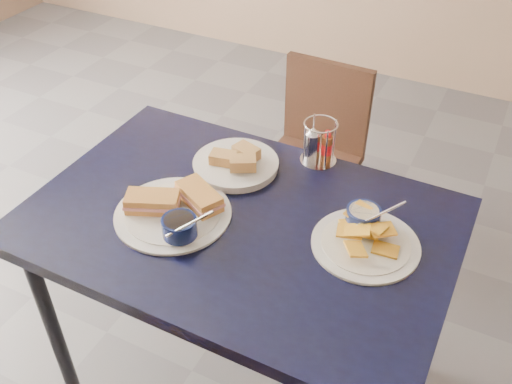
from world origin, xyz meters
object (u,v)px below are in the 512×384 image
at_px(dining_table, 240,237).
at_px(plantain_plate, 365,234).
at_px(sandwich_plate, 175,209).
at_px(bread_basket, 236,163).
at_px(chair_far, 316,143).
at_px(condiment_caddy, 318,145).

height_order(dining_table, plantain_plate, plantain_plate).
relative_size(dining_table, sandwich_plate, 3.53).
xyz_separation_m(sandwich_plate, bread_basket, (0.04, 0.26, -0.00)).
xyz_separation_m(chair_far, sandwich_plate, (-0.05, -0.93, 0.33)).
distance_m(chair_far, sandwich_plate, 0.99).
bearing_deg(dining_table, chair_far, 96.80).
xyz_separation_m(sandwich_plate, condiment_caddy, (0.24, 0.41, 0.03)).
distance_m(dining_table, bread_basket, 0.24).
height_order(chair_far, plantain_plate, plantain_plate).
height_order(chair_far, sandwich_plate, sandwich_plate).
relative_size(sandwich_plate, plantain_plate, 1.17).
height_order(sandwich_plate, bread_basket, sandwich_plate).
distance_m(chair_far, bread_basket, 0.75).
height_order(dining_table, bread_basket, bread_basket).
distance_m(dining_table, condiment_caddy, 0.37).
xyz_separation_m(plantain_plate, condiment_caddy, (-0.24, 0.27, 0.04)).
relative_size(chair_far, sandwich_plate, 2.39).
bearing_deg(condiment_caddy, bread_basket, -143.65).
distance_m(sandwich_plate, condiment_caddy, 0.47).
xyz_separation_m(chair_far, bread_basket, (-0.01, -0.67, 0.33)).
relative_size(dining_table, plantain_plate, 4.15).
relative_size(sandwich_plate, bread_basket, 1.29).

